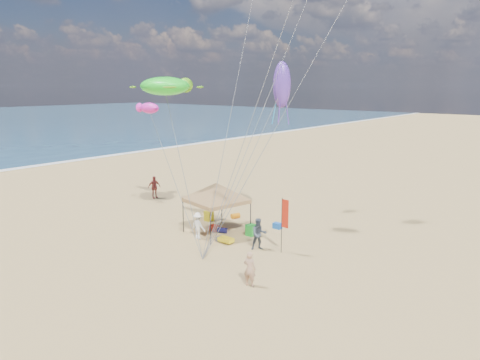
{
  "coord_description": "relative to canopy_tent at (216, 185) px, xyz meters",
  "views": [
    {
      "loc": [
        15.13,
        -15.4,
        9.04
      ],
      "look_at": [
        0.0,
        3.0,
        4.0
      ],
      "focal_mm": 33.44,
      "sensor_mm": 36.0,
      "label": 1
    }
  ],
  "objects": [
    {
      "name": "ground",
      "position": [
        2.9,
        -4.24,
        -3.11
      ],
      "size": [
        280.0,
        280.0,
        0.0
      ],
      "primitive_type": "plane",
      "color": "tan",
      "rests_on": "ground"
    },
    {
      "name": "canopy_tent",
      "position": [
        0.0,
        0.0,
        0.0
      ],
      "size": [
        5.92,
        5.92,
        3.73
      ],
      "color": "black",
      "rests_on": "ground"
    },
    {
      "name": "feather_flag",
      "position": [
        5.15,
        -0.21,
        -1.02
      ],
      "size": [
        0.48,
        0.08,
        3.13
      ],
      "color": "black",
      "rests_on": "ground"
    },
    {
      "name": "cooler_red",
      "position": [
        -0.44,
        0.26,
        -2.92
      ],
      "size": [
        0.54,
        0.38,
        0.38
      ],
      "primitive_type": "cube",
      "color": "red",
      "rests_on": "ground"
    },
    {
      "name": "cooler_blue",
      "position": [
        2.4,
        3.18,
        -2.92
      ],
      "size": [
        0.54,
        0.38,
        0.38
      ],
      "primitive_type": "cube",
      "color": "#154EAC",
      "rests_on": "ground"
    },
    {
      "name": "bag_navy",
      "position": [
        0.23,
        0.26,
        -2.93
      ],
      "size": [
        0.69,
        0.54,
        0.36
      ],
      "primitive_type": "cylinder",
      "rotation": [
        0.0,
        1.57,
        0.35
      ],
      "color": "#0C0C38",
      "rests_on": "ground"
    },
    {
      "name": "bag_orange",
      "position": [
        -1.17,
        3.21,
        -2.93
      ],
      "size": [
        0.54,
        0.69,
        0.36
      ],
      "primitive_type": "cylinder",
      "rotation": [
        0.0,
        1.57,
        1.22
      ],
      "color": "#CA700B",
      "rests_on": "ground"
    },
    {
      "name": "chair_green",
      "position": [
        1.91,
        1.02,
        -2.76
      ],
      "size": [
        0.5,
        0.5,
        0.7
      ],
      "primitive_type": "cube",
      "color": "green",
      "rests_on": "ground"
    },
    {
      "name": "chair_yellow",
      "position": [
        -2.22,
        1.64,
        -2.76
      ],
      "size": [
        0.5,
        0.5,
        0.7
      ],
      "primitive_type": "cube",
      "color": "yellow",
      "rests_on": "ground"
    },
    {
      "name": "crate_grey",
      "position": [
        1.09,
        -0.97,
        -2.97
      ],
      "size": [
        0.34,
        0.3,
        0.28
      ],
      "primitive_type": "cube",
      "color": "gray",
      "rests_on": "ground"
    },
    {
      "name": "beach_cart",
      "position": [
        1.59,
        -0.95,
        -2.91
      ],
      "size": [
        0.9,
        0.5,
        0.24
      ],
      "primitive_type": "cube",
      "color": "yellow",
      "rests_on": "ground"
    },
    {
      "name": "person_near_a",
      "position": [
        6.22,
        -4.58,
        -2.27
      ],
      "size": [
        0.68,
        0.52,
        1.67
      ],
      "primitive_type": "imported",
      "rotation": [
        0.0,
        0.0,
        3.35
      ],
      "color": "tan",
      "rests_on": "ground"
    },
    {
      "name": "person_near_b",
      "position": [
        3.73,
        -0.58,
        -2.2
      ],
      "size": [
        1.09,
        1.12,
        1.81
      ],
      "primitive_type": "imported",
      "rotation": [
        0.0,
        0.0,
        0.86
      ],
      "color": "#3B4450",
      "rests_on": "ground"
    },
    {
      "name": "person_near_c",
      "position": [
        -0.16,
        -1.43,
        -2.29
      ],
      "size": [
        1.09,
        0.67,
        1.64
      ],
      "primitive_type": "imported",
      "rotation": [
        0.0,
        0.0,
        3.08
      ],
      "color": "white",
      "rests_on": "ground"
    },
    {
      "name": "person_far_a",
      "position": [
        -9.98,
        3.38,
        -2.19
      ],
      "size": [
        0.73,
        1.16,
        1.84
      ],
      "primitive_type": "imported",
      "rotation": [
        0.0,
        0.0,
        1.29
      ],
      "color": "#9E3E3C",
      "rests_on": "ground"
    },
    {
      "name": "turtle_kite",
      "position": [
        -3.63,
        -0.67,
        5.91
      ],
      "size": [
        3.77,
        3.18,
        1.14
      ],
      "primitive_type": "ellipsoid",
      "rotation": [
        0.0,
        0.0,
        0.14
      ],
      "color": "#1FF227",
      "rests_on": "ground"
    },
    {
      "name": "fish_kite",
      "position": [
        -7.75,
        1.41,
        4.35
      ],
      "size": [
        1.95,
        1.33,
        0.79
      ],
      "primitive_type": "ellipsoid",
      "rotation": [
        0.0,
        0.0,
        0.27
      ],
      "color": "#EC23C0",
      "rests_on": "ground"
    },
    {
      "name": "squid_kite",
      "position": [
        2.12,
        3.78,
        5.99
      ],
      "size": [
        1.37,
        1.37,
        2.85
      ],
      "primitive_type": "ellipsoid",
      "rotation": [
        0.0,
        0.0,
        0.3
      ],
      "color": "#5C34B0",
      "rests_on": "ground"
    }
  ]
}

